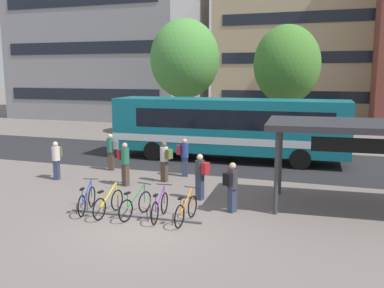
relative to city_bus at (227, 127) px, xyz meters
The scene contains 21 objects.
ground 10.52m from the city_bus, 89.51° to the right, with size 200.00×200.00×0.00m, color #6B605B.
bus_lane_asphalt 1.77m from the city_bus, ahead, with size 80.00×7.20×0.01m, color #232326.
city_bus is the anchor object (origin of this frame).
bike_rack 9.79m from the city_bus, 93.86° to the right, with size 4.42×0.26×0.70m.
parked_bicycle_blue_0 9.98m from the city_bus, 103.85° to the right, with size 0.60×1.68×0.99m.
parked_bicycle_yellow_1 9.90m from the city_bus, 98.92° to the right, with size 0.52×1.72×0.99m.
parked_bicycle_green_2 9.68m from the city_bus, 93.70° to the right, with size 0.52×1.71×0.99m.
parked_bicycle_purple_3 9.59m from the city_bus, 88.92° to the right, with size 0.52×1.72×0.99m.
parked_bicycle_orange_4 9.69m from the city_bus, 83.63° to the right, with size 0.52×1.72×0.99m.
transit_shelter 9.12m from the city_bus, 46.16° to the right, with size 6.64×3.62×2.93m.
commuter_black_pack_0 8.48m from the city_bus, 75.18° to the right, with size 0.49×0.60×1.66m.
commuter_olive_pack_1 5.45m from the city_bus, 104.84° to the right, with size 0.59×0.45×1.70m.
commuter_red_pack_2 7.24m from the city_bus, 83.73° to the right, with size 0.60×0.48×1.67m.
commuter_grey_pack_3 6.13m from the city_bus, 138.61° to the right, with size 0.55×0.38×1.73m.
commuter_olive_pack_4 8.68m from the city_bus, 133.45° to the right, with size 0.41×0.57×1.65m.
commuter_red_pack_5 6.88m from the city_bus, 113.16° to the right, with size 0.60×0.49×1.77m.
commuter_maroon_pack_6 4.25m from the city_bus, 103.16° to the right, with size 0.58×0.42×1.69m.
street_tree_0 10.21m from the city_bus, 122.73° to the left, with size 4.98×4.98×8.38m.
street_tree_1 8.31m from the city_bus, 73.43° to the left, with size 4.33×4.33×7.63m.
building_left_wing 27.22m from the city_bus, 131.98° to the left, with size 17.87×11.87×21.26m.
building_centre_block 28.52m from the city_bus, 84.46° to the left, with size 19.41×12.75×15.02m.
Camera 1 is at (5.03, -10.75, 4.50)m, focal length 39.33 mm.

